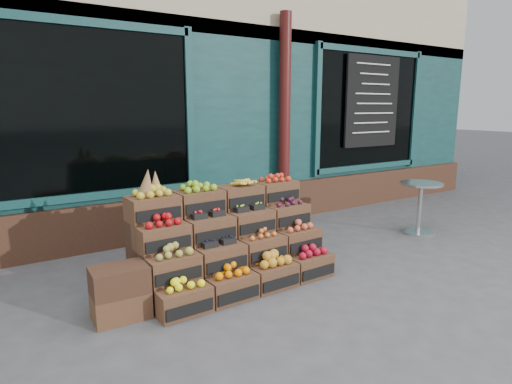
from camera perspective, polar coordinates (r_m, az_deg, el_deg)
ground at (r=4.74m, az=6.78°, el=-11.29°), size 60.00×60.00×0.00m
shop_facade at (r=8.94m, az=-14.93°, el=14.69°), size 12.00×6.24×4.80m
crate_display at (r=4.55m, az=-3.55°, el=-7.06°), size 2.00×1.02×1.24m
spare_crates at (r=3.98m, az=-17.66°, el=-12.66°), size 0.48×0.34×0.47m
bistro_table at (r=6.60m, az=21.02°, el=-1.24°), size 0.59×0.59×0.75m
shopkeeper at (r=6.47m, az=-21.99°, el=3.65°), size 0.86×0.66×2.09m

